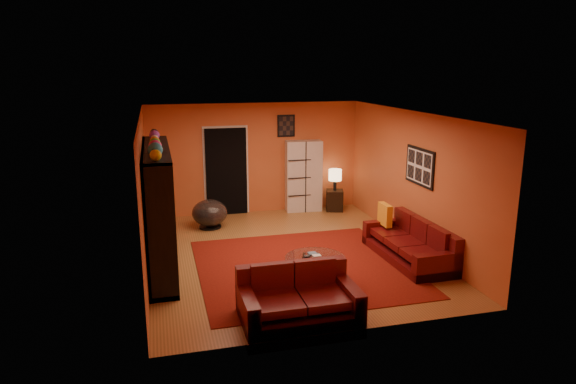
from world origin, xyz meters
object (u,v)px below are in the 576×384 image
object	(u,v)px
side_table	(335,200)
bowl_chair	(210,213)
loveseat	(297,297)
table_lamp	(335,176)
storage_cabinet	(303,176)
tv	(162,211)
entertainment_unit	(159,208)
sofa	(413,244)
coffee_table	(315,260)

from	to	relation	value
side_table	bowl_chair	bearing A→B (deg)	-168.52
loveseat	table_lamp	bearing A→B (deg)	-25.16
bowl_chair	side_table	world-z (taller)	bowl_chair
storage_cabinet	tv	bearing A→B (deg)	-136.76
entertainment_unit	sofa	distance (m)	4.55
tv	storage_cabinet	distance (m)	4.32
entertainment_unit	table_lamp	size ratio (longest dim) A/B	5.81
storage_cabinet	side_table	world-z (taller)	storage_cabinet
tv	side_table	xyz separation A→B (m)	(4.09, 2.52, -0.73)
sofa	coffee_table	distance (m)	2.19
sofa	bowl_chair	size ratio (longest dim) A/B	2.78
coffee_table	storage_cabinet	size ratio (longest dim) A/B	0.56
sofa	coffee_table	xyz separation A→B (m)	(-2.07, -0.70, 0.15)
entertainment_unit	sofa	world-z (taller)	entertainment_unit
entertainment_unit	side_table	size ratio (longest dim) A/B	6.00
entertainment_unit	table_lamp	distance (m)	4.90
sofa	storage_cabinet	size ratio (longest dim) A/B	1.24
tv	bowl_chair	bearing A→B (deg)	-28.05
sofa	bowl_chair	world-z (taller)	sofa
entertainment_unit	storage_cabinet	world-z (taller)	entertainment_unit
sofa	table_lamp	bearing A→B (deg)	93.00
sofa	side_table	distance (m)	3.44
loveseat	storage_cabinet	distance (m)	5.49
tv	side_table	distance (m)	4.86
coffee_table	bowl_chair	distance (m)	3.73
tv	sofa	world-z (taller)	tv
bowl_chair	table_lamp	size ratio (longest dim) A/B	1.48
bowl_chair	sofa	bearing A→B (deg)	-39.92
storage_cabinet	table_lamp	distance (m)	0.76
entertainment_unit	tv	distance (m)	0.12
sofa	tv	bearing A→B (deg)	166.67
loveseat	bowl_chair	bearing A→B (deg)	9.45
entertainment_unit	table_lamp	bearing A→B (deg)	32.17
storage_cabinet	table_lamp	size ratio (longest dim) A/B	3.31
bowl_chair	side_table	size ratio (longest dim) A/B	1.53
entertainment_unit	coffee_table	bearing A→B (deg)	-33.08
sofa	storage_cabinet	bearing A→B (deg)	103.97
coffee_table	loveseat	bearing A→B (deg)	-121.32
loveseat	coffee_table	xyz separation A→B (m)	(0.54, 0.89, 0.16)
entertainment_unit	sofa	xyz separation A→B (m)	(4.41, -0.83, -0.76)
sofa	side_table	world-z (taller)	sofa
entertainment_unit	side_table	xyz separation A→B (m)	(4.14, 2.61, -0.80)
coffee_table	bowl_chair	size ratio (longest dim) A/B	1.26
table_lamp	side_table	bearing A→B (deg)	-116.57
entertainment_unit	storage_cabinet	xyz separation A→B (m)	(3.41, 2.80, -0.20)
tv	coffee_table	size ratio (longest dim) A/B	0.94
storage_cabinet	bowl_chair	distance (m)	2.55
tv	storage_cabinet	size ratio (longest dim) A/B	0.53
entertainment_unit	bowl_chair	world-z (taller)	entertainment_unit
entertainment_unit	tv	xyz separation A→B (m)	(0.05, 0.09, -0.07)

